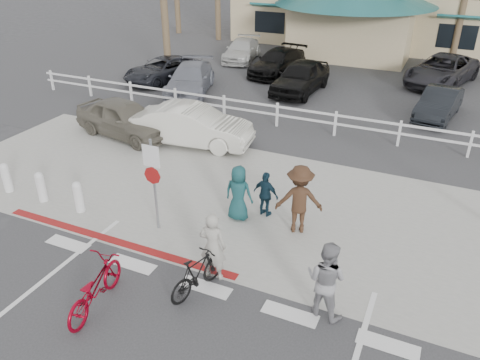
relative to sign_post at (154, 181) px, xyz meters
The scene contains 26 objects.
ground 3.50m from the sign_post, 43.73° to the right, with size 140.00×140.00×0.00m, color #333335.
sidewalk_plaza 3.56m from the sign_post, 45.00° to the left, with size 22.00×7.00×0.01m, color gray.
cross_street 6.86m from the sign_post, 69.94° to the left, with size 40.00×5.00×0.01m, color #333335.
parking_lot 16.03m from the sign_post, 81.72° to the left, with size 50.00×16.00×0.01m, color #333335.
curb_red 1.89m from the sign_post, 124.99° to the right, with size 7.00×0.25×0.02m, color maroon.
rail_fence 8.81m from the sign_post, 71.36° to the left, with size 29.40×0.16×1.00m, color silver, non-canonical shape.
sign_post is the anchor object (origin of this frame).
bollard_0 2.69m from the sign_post, behind, with size 0.26×0.26×0.95m, color silver, non-canonical shape.
bollard_1 4.03m from the sign_post, behind, with size 0.26×0.26×0.95m, color silver, non-canonical shape.
bollard_2 5.39m from the sign_post, behind, with size 0.26×0.26×0.95m, color silver, non-canonical shape.
bike_red 3.24m from the sign_post, 81.28° to the right, with size 0.69×1.99×1.05m, color maroon.
rider_red 2.64m from the sign_post, 27.30° to the right, with size 0.62×0.41×1.71m, color #A39F95.
bike_black 2.98m from the sign_post, 38.76° to the right, with size 0.45×1.60×0.96m, color black.
rider_black 5.09m from the sign_post, 14.37° to the right, with size 0.86×0.67×1.77m, color gray.
pedestrian_a 3.77m from the sign_post, 22.86° to the left, with size 1.23×0.71×1.91m, color #3C2517.
pedestrian_child 3.09m from the sign_post, 36.95° to the left, with size 0.79×0.33×1.34m, color #122C3A.
pedestrian_b 2.31m from the sign_post, 37.18° to the left, with size 0.78×0.51×1.60m, color #154246.
car_white_sedan 5.70m from the sign_post, 109.95° to the left, with size 1.56×4.46×1.47m, color silver.
car_red_compact 6.88m from the sign_post, 133.75° to the left, with size 1.69×4.21×1.43m, color #655F52.
lot_car_0 14.11m from the sign_post, 122.01° to the left, with size 2.05×4.45×1.24m, color black.
lot_car_1 12.00m from the sign_post, 115.65° to the left, with size 1.89×4.66×1.35m, color slate.
lot_car_2 13.13m from the sign_post, 91.19° to the left, with size 1.83×4.54×1.55m, color black.
lot_car_3 13.65m from the sign_post, 62.98° to the left, with size 1.32×3.77×1.24m, color black.
lot_car_4 18.74m from the sign_post, 107.39° to the left, with size 1.72×4.22×1.23m, color silver.
lot_car_5 18.48m from the sign_post, 71.20° to the left, with size 2.44×5.30×1.47m, color #26252A.
lot_car_6 16.02m from the sign_post, 98.93° to the left, with size 1.85×4.56×1.32m, color black.
Camera 1 is at (4.07, -6.49, 7.10)m, focal length 35.00 mm.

